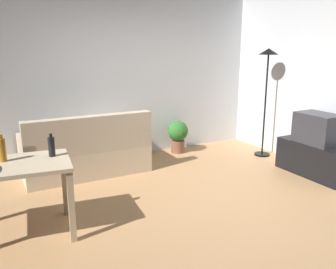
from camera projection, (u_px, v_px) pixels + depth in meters
ground_plane at (180, 206)px, 4.31m from camera, size 5.20×4.40×0.02m
wall_rear at (114, 77)px, 5.86m from camera, size 5.20×0.10×2.70m
couch at (86, 154)px, 5.28m from camera, size 1.79×0.84×0.92m
tv_stand at (314, 159)px, 5.24m from camera, size 0.44×1.10×0.48m
tv at (318, 129)px, 5.13m from camera, size 0.41×0.60×0.44m
torchiere_lamp at (267, 73)px, 5.89m from camera, size 0.32×0.32×1.81m
desk at (6, 175)px, 3.44m from camera, size 1.27×0.83×0.76m
potted_plant at (178, 134)px, 6.32m from camera, size 0.36×0.36×0.57m
bottle_amber at (2, 150)px, 3.48m from camera, size 0.06×0.06×0.27m
bottle_dark at (52, 146)px, 3.65m from camera, size 0.07×0.07×0.24m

